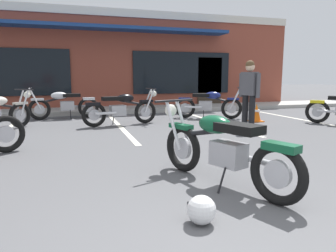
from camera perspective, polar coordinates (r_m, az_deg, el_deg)
ground_plane at (r=5.02m, az=-3.36°, el=-5.76°), size 80.00×80.00×0.00m
sidewalk_kerb at (r=11.70m, az=-11.42°, el=2.92°), size 22.00×1.80×0.14m
brick_storefront_building at (r=15.56m, az=-13.12°, el=11.21°), size 16.43×7.26×3.87m
painted_stall_lines at (r=8.17m, az=-8.83°, el=-0.08°), size 11.05×4.80×0.01m
motorcycle_foreground_classic at (r=3.71m, az=9.90°, el=-3.85°), size 1.07×2.01×0.98m
motorcycle_silver_naked at (r=9.71m, az=7.55°, el=4.12°), size 1.93×1.23×0.98m
motorcycle_blue_standard at (r=8.36m, az=-8.59°, el=3.32°), size 2.09×0.82×0.98m
motorcycle_cream_vintage at (r=10.05m, az=-18.70°, el=3.89°), size 2.11×0.68×0.98m
person_in_shorts_foreground at (r=7.81m, az=14.75°, el=6.32°), size 0.38×0.60×1.68m
helmet_on_pavement at (r=2.82m, az=6.18°, el=-15.11°), size 0.26×0.26×0.26m
traffic_cone at (r=9.29m, az=16.00°, el=2.36°), size 0.34×0.34×0.53m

